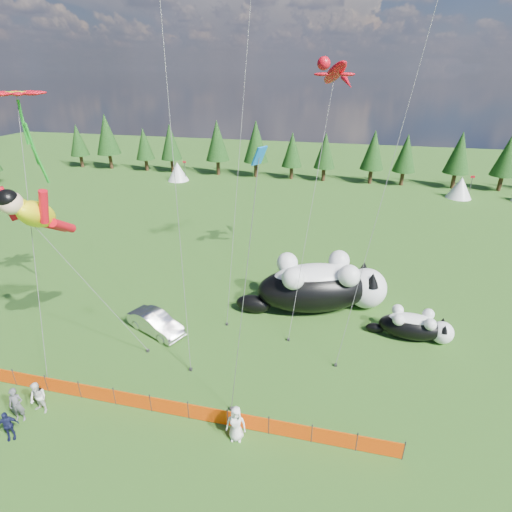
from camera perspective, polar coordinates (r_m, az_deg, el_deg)
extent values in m
plane|color=#0D3309|center=(23.73, -9.06, -16.30)|extent=(160.00, 160.00, 0.00)
cylinder|color=#262626|center=(25.96, -31.25, -14.57)|extent=(0.06, 0.06, 1.10)
cylinder|color=#262626|center=(24.74, -27.76, -15.78)|extent=(0.06, 0.06, 1.10)
cylinder|color=#262626|center=(23.62, -23.87, -17.04)|extent=(0.06, 0.06, 1.10)
cylinder|color=#262626|center=(22.63, -19.56, -18.33)|extent=(0.06, 0.06, 1.10)
cylinder|color=#262626|center=(21.77, -14.82, -19.62)|extent=(0.06, 0.06, 1.10)
cylinder|color=#262626|center=(21.07, -9.64, -20.86)|extent=(0.06, 0.06, 1.10)
cylinder|color=#262626|center=(20.54, -4.07, -22.01)|extent=(0.06, 0.06, 1.10)
cylinder|color=#262626|center=(20.20, 1.84, -23.00)|extent=(0.06, 0.06, 1.10)
cylinder|color=#262626|center=(20.05, 7.97, -23.79)|extent=(0.06, 0.06, 1.10)
cylinder|color=#262626|center=(20.10, 14.19, -24.33)|extent=(0.06, 0.06, 1.10)
cylinder|color=#262626|center=(20.35, 20.36, -24.62)|extent=(0.06, 0.06, 1.10)
cube|color=#F24405|center=(25.37, -29.52, -15.26)|extent=(2.00, 0.04, 0.90)
cube|color=#F24405|center=(24.20, -25.84, -16.49)|extent=(2.00, 0.04, 0.90)
cube|color=#F24405|center=(23.14, -21.75, -17.77)|extent=(2.00, 0.04, 0.90)
cube|color=#F24405|center=(22.21, -17.23, -19.07)|extent=(2.00, 0.04, 0.90)
cube|color=#F24405|center=(21.44, -12.27, -20.34)|extent=(2.00, 0.04, 0.90)
cube|color=#F24405|center=(20.82, -6.89, -21.55)|extent=(2.00, 0.04, 0.90)
cube|color=#F24405|center=(20.38, -1.15, -22.62)|extent=(2.00, 0.04, 0.90)
cube|color=#F24405|center=(20.14, 4.88, -23.52)|extent=(2.00, 0.04, 0.90)
cube|color=#F24405|center=(20.09, 11.06, -24.19)|extent=(2.00, 0.04, 0.90)
cube|color=#F24405|center=(20.24, 17.27, -24.60)|extent=(2.00, 0.04, 0.90)
ellipsoid|color=black|center=(28.40, 8.35, -4.62)|extent=(8.86, 6.18, 3.23)
ellipsoid|color=white|center=(28.01, 8.45, -3.19)|extent=(6.64, 4.52, 1.97)
sphere|color=white|center=(29.58, 15.46, -4.44)|extent=(2.87, 2.87, 2.87)
sphere|color=#DA546C|center=(30.02, 17.64, -4.28)|extent=(0.40, 0.40, 0.40)
ellipsoid|color=black|center=(28.24, -0.35, -6.84)|extent=(2.78, 2.00, 1.26)
cone|color=black|center=(28.34, 16.31, -3.27)|extent=(1.00, 1.00, 1.00)
cone|color=black|center=(29.76, 15.15, -1.71)|extent=(1.00, 1.00, 1.00)
sphere|color=white|center=(29.20, 11.78, -0.65)|extent=(1.51, 1.51, 1.51)
sphere|color=white|center=(27.23, 13.16, -2.77)|extent=(1.51, 1.51, 1.51)
sphere|color=white|center=(28.34, 4.47, -0.99)|extent=(1.51, 1.51, 1.51)
sphere|color=white|center=(26.30, 5.34, -3.22)|extent=(1.51, 1.51, 1.51)
ellipsoid|color=black|center=(27.48, 21.25, -9.40)|extent=(4.03, 2.01, 1.58)
ellipsoid|color=white|center=(27.26, 21.38, -8.71)|extent=(3.04, 1.45, 0.97)
sphere|color=white|center=(27.84, 25.03, -9.88)|extent=(1.41, 1.41, 1.41)
sphere|color=#DA546C|center=(27.97, 26.25, -9.98)|extent=(0.20, 0.20, 0.20)
ellipsoid|color=black|center=(27.53, 16.69, -9.79)|extent=(1.26, 0.67, 0.62)
cone|color=black|center=(27.19, 25.36, -9.40)|extent=(0.49, 0.49, 0.49)
cone|color=black|center=(27.89, 25.14, -8.44)|extent=(0.49, 0.49, 0.49)
sphere|color=white|center=(27.71, 23.41, -7.64)|extent=(0.74, 0.74, 0.74)
sphere|color=white|center=(26.76, 23.65, -8.93)|extent=(0.74, 0.74, 0.74)
sphere|color=white|center=(27.46, 19.59, -7.27)|extent=(0.74, 0.74, 0.74)
sphere|color=white|center=(26.49, 19.69, -8.56)|extent=(0.74, 0.74, 0.74)
imported|color=silver|center=(26.99, -14.13, -9.25)|extent=(4.38, 2.98, 1.37)
imported|color=#535458|center=(23.50, -31.01, -17.77)|extent=(0.79, 0.63, 1.90)
imported|color=white|center=(23.46, -28.67, -17.39)|extent=(0.94, 0.65, 1.80)
imported|color=#15193C|center=(22.88, -31.96, -19.88)|extent=(1.04, 0.91, 1.59)
imported|color=white|center=(19.75, -2.89, -22.79)|extent=(0.99, 0.70, 1.88)
cylinder|color=#595959|center=(24.27, -21.82, -4.17)|extent=(0.03, 0.03, 9.86)
cube|color=#262626|center=(25.76, -15.20, -12.92)|extent=(0.15, 0.15, 0.16)
cylinder|color=#595959|center=(25.82, 7.99, 7.26)|extent=(0.03, 0.03, 17.25)
cube|color=#262626|center=(25.86, 4.66, -11.81)|extent=(0.15, 0.15, 0.16)
cylinder|color=#595959|center=(24.54, -29.34, 2.03)|extent=(0.03, 0.03, 15.58)
cube|color=#262626|center=(25.44, -27.57, -15.85)|extent=(0.15, 0.15, 0.16)
cube|color=#1B9422|center=(26.34, -29.76, 13.67)|extent=(0.21, 0.21, 4.66)
cylinder|color=#595959|center=(21.61, -11.35, 8.80)|extent=(0.03, 0.03, 19.75)
cube|color=#262626|center=(23.93, -9.30, -15.67)|extent=(0.15, 0.15, 0.16)
cylinder|color=#595959|center=(22.78, 18.24, 10.24)|extent=(0.03, 0.03, 21.42)
cube|color=#262626|center=(24.35, 11.32, -15.01)|extent=(0.15, 0.15, 0.16)
cylinder|color=#595959|center=(17.00, -1.91, -7.10)|extent=(0.03, 0.03, 12.87)
cube|color=#262626|center=(21.55, -3.53, -20.95)|extent=(0.15, 0.15, 0.16)
cylinder|color=#595959|center=(26.28, -2.51, 12.86)|extent=(0.03, 0.03, 20.90)
cube|color=#262626|center=(27.22, -4.18, -9.66)|extent=(0.15, 0.15, 0.16)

